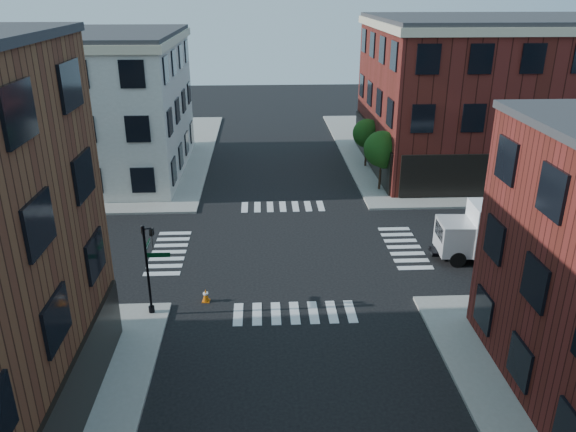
# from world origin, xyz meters

# --- Properties ---
(ground) EXTENTS (120.00, 120.00, 0.00)m
(ground) POSITION_xyz_m (0.00, 0.00, 0.00)
(ground) COLOR black
(ground) RESTS_ON ground
(sidewalk_ne) EXTENTS (30.00, 30.00, 0.15)m
(sidewalk_ne) POSITION_xyz_m (21.00, 21.00, 0.07)
(sidewalk_ne) COLOR gray
(sidewalk_ne) RESTS_ON ground
(sidewalk_nw) EXTENTS (30.00, 30.00, 0.15)m
(sidewalk_nw) POSITION_xyz_m (-21.00, 21.00, 0.07)
(sidewalk_nw) COLOR gray
(sidewalk_nw) RESTS_ON ground
(building_ne) EXTENTS (25.00, 16.00, 12.00)m
(building_ne) POSITION_xyz_m (20.50, 16.00, 6.00)
(building_ne) COLOR #4B1812
(building_ne) RESTS_ON ground
(building_nw) EXTENTS (22.00, 16.00, 11.00)m
(building_nw) POSITION_xyz_m (-19.00, 16.00, 5.50)
(building_nw) COLOR beige
(building_nw) RESTS_ON ground
(tree_near) EXTENTS (2.69, 2.69, 4.49)m
(tree_near) POSITION_xyz_m (7.56, 9.98, 3.16)
(tree_near) COLOR black
(tree_near) RESTS_ON ground
(tree_far) EXTENTS (2.43, 2.43, 4.07)m
(tree_far) POSITION_xyz_m (7.56, 15.98, 2.87)
(tree_far) COLOR black
(tree_far) RESTS_ON ground
(signal_pole) EXTENTS (1.29, 1.24, 4.60)m
(signal_pole) POSITION_xyz_m (-6.72, -6.68, 2.86)
(signal_pole) COLOR black
(signal_pole) RESTS_ON ground
(box_truck) EXTENTS (7.46, 2.60, 3.33)m
(box_truck) POSITION_xyz_m (12.21, -1.82, 1.73)
(box_truck) COLOR white
(box_truck) RESTS_ON ground
(traffic_cone) EXTENTS (0.40, 0.40, 0.69)m
(traffic_cone) POSITION_xyz_m (-4.33, -5.70, 0.33)
(traffic_cone) COLOR #CC5D09
(traffic_cone) RESTS_ON ground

